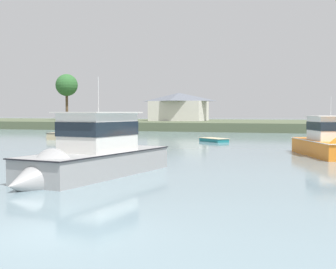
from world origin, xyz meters
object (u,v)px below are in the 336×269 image
(cruiser_orange, at_px, (334,148))
(cruiser_sand, at_px, (71,136))
(dinghy_teal, at_px, (214,140))
(cruiser_grey, at_px, (88,161))

(cruiser_orange, height_order, cruiser_sand, cruiser_orange)
(cruiser_orange, distance_m, dinghy_teal, 18.61)
(cruiser_orange, distance_m, cruiser_grey, 18.92)
(cruiser_orange, relative_size, cruiser_grey, 0.90)
(cruiser_orange, height_order, dinghy_teal, cruiser_orange)
(cruiser_orange, bearing_deg, dinghy_teal, 131.02)
(cruiser_orange, xyz_separation_m, cruiser_sand, (-28.60, 11.77, -0.20))
(cruiser_sand, bearing_deg, dinghy_teal, 7.86)
(dinghy_teal, bearing_deg, cruiser_grey, -88.54)
(cruiser_grey, xyz_separation_m, dinghy_teal, (-0.74, 29.08, -0.64))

